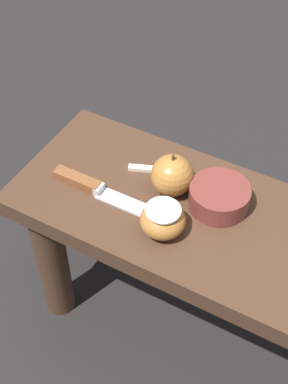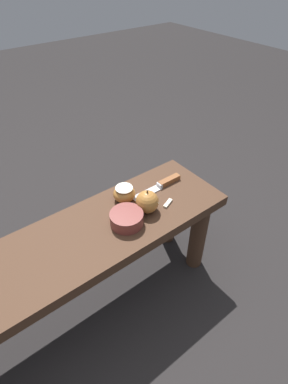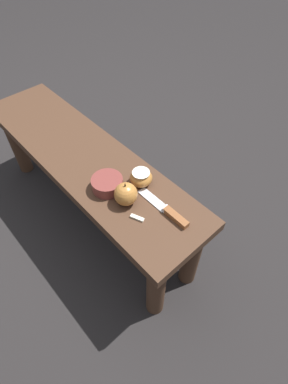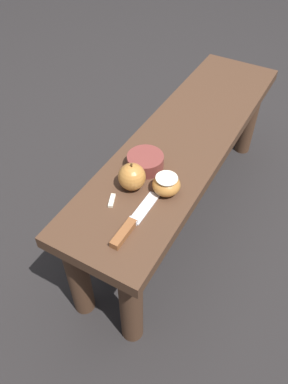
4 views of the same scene
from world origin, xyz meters
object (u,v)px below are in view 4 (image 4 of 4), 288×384
Objects in this scene: knife at (130,226)px; apple_whole at (132,177)px; wooden_bench at (184,154)px; apple_cut at (166,185)px; bowl at (145,162)px.

apple_whole is (0.14, 0.07, 0.03)m from knife.
apple_whole is at bearing 174.41° from wooden_bench.
apple_whole is at bearing 107.53° from apple_cut.
knife is (-0.44, -0.04, 0.09)m from wooden_bench.
wooden_bench is 0.24m from bowl.
bowl reaches higher than knife.
apple_cut is at bearing -121.22° from bowl.
wooden_bench is at bearing -5.59° from apple_whole.
bowl is at bearing 19.61° from knife.
knife is 2.73× the size of apple_cut.
apple_cut is at bearing -7.69° from knife.
apple_cut reaches higher than bowl.
apple_whole reaches higher than knife.
apple_cut is (0.03, -0.09, -0.01)m from apple_whole.
knife is 1.97× the size of bowl.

